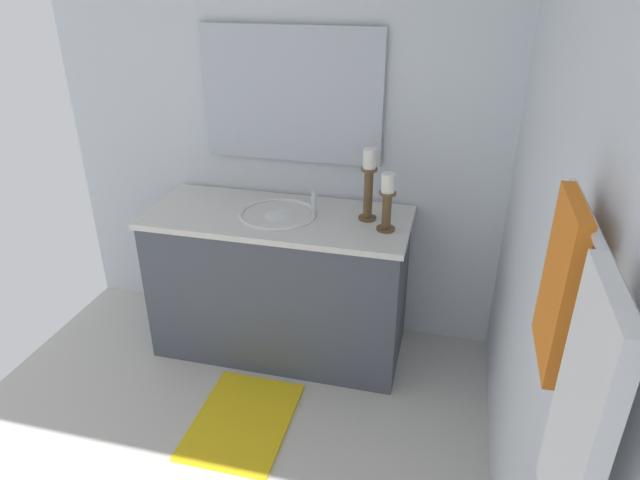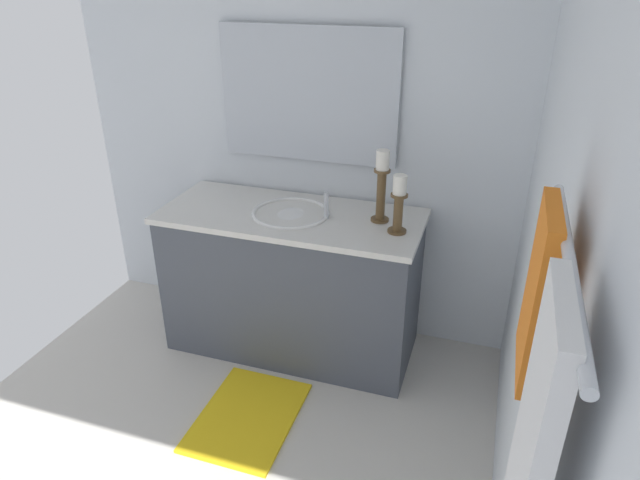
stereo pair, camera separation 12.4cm
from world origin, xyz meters
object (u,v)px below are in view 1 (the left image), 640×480
towel_near_vanity (559,284)px  towel_center (580,421)px  vanity_cabinet (280,283)px  bath_mat (243,420)px  candle_holder_tall (387,201)px  mirror (291,96)px  towel_bar (603,250)px  sink_basin (278,222)px  candle_holder_short (369,182)px

towel_near_vanity → towel_center: bearing=0.0°
vanity_cabinet → bath_mat: (0.62, 0.00, -0.39)m
candle_holder_tall → bath_mat: (0.58, -0.56, -0.95)m
candle_holder_tall → towel_near_vanity: (1.37, 0.51, 0.41)m
mirror → candle_holder_tall: bearing=59.5°
vanity_cabinet → towel_bar: 2.22m
mirror → bath_mat: size_ratio=1.58×
towel_bar → candle_holder_tall: bearing=-160.8°
towel_near_vanity → mirror: bearing=-147.7°
mirror → candle_holder_tall: mirror is taller
sink_basin → towel_near_vanity: towel_near_vanity is taller
candle_holder_tall → towel_bar: 1.72m
vanity_cabinet → bath_mat: bearing=0.0°
towel_near_vanity → bath_mat: size_ratio=0.60×
mirror → candle_holder_short: (0.22, 0.45, -0.35)m
candle_holder_short → bath_mat: (0.68, -0.45, -0.99)m
mirror → towel_center: bearing=27.9°
sink_basin → bath_mat: sink_basin is taller
candle_holder_short → bath_mat: 1.28m
towel_bar → bath_mat: size_ratio=1.08×
sink_basin → bath_mat: 0.98m
sink_basin → candle_holder_short: candle_holder_short is taller
sink_basin → mirror: bearing=-179.8°
sink_basin → towel_bar: (1.58, 1.09, 0.76)m
vanity_cabinet → towel_center: bearing=31.6°
mirror → towel_near_vanity: mirror is taller
candle_holder_tall → towel_near_vanity: bearing=20.6°
towel_center → mirror: bearing=-152.1°
mirror → towel_near_vanity: size_ratio=2.64×
candle_holder_short → towel_center: (1.80, 0.62, 0.31)m
mirror → towel_bar: (1.86, 1.09, 0.18)m
candle_holder_short → sink_basin: bearing=-82.7°
vanity_cabinet → candle_holder_short: bearing=97.3°
candle_holder_short → towel_near_vanity: (1.47, 0.62, 0.37)m
mirror → candle_holder_short: 0.61m
candle_holder_short → bath_mat: size_ratio=0.60×
candle_holder_short → candle_holder_tall: bearing=45.5°
candle_holder_short → towel_near_vanity: size_ratio=1.01×
towel_center → towel_bar: bearing=173.7°
candle_holder_tall → towel_center: bearing=16.9°
candle_holder_tall → candle_holder_short: 0.16m
towel_bar → towel_near_vanity: (-0.16, -0.02, -0.16)m
mirror → bath_mat: bearing=0.0°
sink_basin → candle_holder_tall: candle_holder_tall is taller
candle_holder_tall → towel_bar: (1.53, 0.53, 0.57)m
towel_center → bath_mat: towel_center is taller
candle_holder_short → towel_near_vanity: 1.64m
mirror → towel_bar: size_ratio=1.46×
mirror → sink_basin: bearing=0.2°
bath_mat → towel_center: bearing=43.8°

